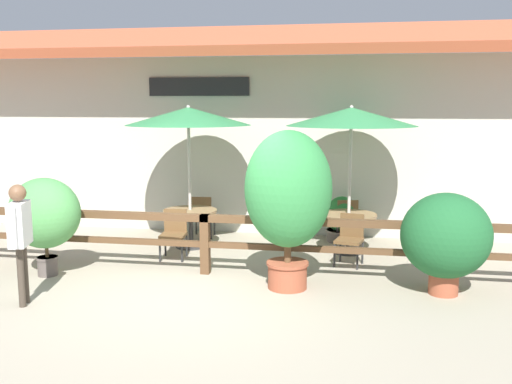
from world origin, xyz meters
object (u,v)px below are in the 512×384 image
at_px(chair_near_streetside, 174,232).
at_px(potted_plant_entrance_palm, 446,237).
at_px(chair_middle_wallside, 346,218).
at_px(pedestrian, 20,228).
at_px(dining_table_middle, 349,221).
at_px(patio_umbrella_near, 188,116).
at_px(potted_plant_tall_tropical, 288,194).
at_px(potted_plant_corner_fern, 45,214).
at_px(chair_near_wallside, 203,214).
at_px(dining_table_near, 190,217).
at_px(chair_middle_streetside, 350,237).
at_px(patio_umbrella_middle, 351,117).
at_px(potted_plant_small_flowering, 342,220).

bearing_deg(chair_near_streetside, potted_plant_entrance_palm, -19.91).
bearing_deg(chair_middle_wallside, pedestrian, 33.11).
bearing_deg(dining_table_middle, patio_umbrella_near, -177.90).
xyz_separation_m(potted_plant_entrance_palm, pedestrian, (-5.60, -1.40, 0.22)).
bearing_deg(potted_plant_tall_tropical, patio_umbrella_near, 134.87).
relative_size(potted_plant_tall_tropical, potted_plant_entrance_palm, 1.59).
bearing_deg(potted_plant_corner_fern, dining_table_middle, 25.34).
relative_size(chair_near_wallside, potted_plant_tall_tropical, 0.37).
bearing_deg(patio_umbrella_near, dining_table_middle, 2.10).
relative_size(dining_table_near, chair_middle_streetside, 1.18).
distance_m(chair_near_wallside, chair_middle_streetside, 3.26).
relative_size(patio_umbrella_near, potted_plant_tall_tropical, 1.14).
height_order(patio_umbrella_near, potted_plant_tall_tropical, patio_umbrella_near).
xyz_separation_m(potted_plant_tall_tropical, potted_plant_entrance_palm, (2.20, 0.11, -0.57)).
bearing_deg(chair_middle_wallside, patio_umbrella_near, 5.00).
height_order(dining_table_near, chair_near_wallside, chair_near_wallside).
distance_m(dining_table_near, potted_plant_tall_tropical, 3.04).
height_order(patio_umbrella_middle, dining_table_middle, patio_umbrella_middle).
bearing_deg(potted_plant_entrance_palm, chair_near_wallside, 147.07).
relative_size(chair_near_wallside, potted_plant_corner_fern, 0.55).
xyz_separation_m(patio_umbrella_middle, dining_table_middle, (0.00, -0.00, -1.86)).
distance_m(chair_near_streetside, potted_plant_corner_fern, 2.16).
bearing_deg(pedestrian, chair_middle_streetside, 106.43).
height_order(patio_umbrella_middle, chair_middle_wallside, patio_umbrella_middle).
height_order(dining_table_middle, potted_plant_small_flowering, potted_plant_small_flowering).
relative_size(potted_plant_entrance_palm, pedestrian, 0.89).
distance_m(chair_near_wallside, patio_umbrella_middle, 3.55).
xyz_separation_m(dining_table_middle, potted_plant_corner_fern, (-4.63, -2.19, 0.40)).
bearing_deg(pedestrian, dining_table_near, 142.71).
xyz_separation_m(patio_umbrella_near, potted_plant_entrance_palm, (4.27, -1.96, -1.61)).
height_order(potted_plant_entrance_palm, potted_plant_corner_fern, potted_plant_corner_fern).
bearing_deg(dining_table_near, patio_umbrella_near, 0.00).
bearing_deg(chair_near_streetside, patio_umbrella_near, 80.58).
bearing_deg(potted_plant_tall_tropical, chair_middle_streetside, 57.69).
xyz_separation_m(chair_middle_wallside, potted_plant_corner_fern, (-4.58, -2.97, 0.50)).
distance_m(patio_umbrella_near, dining_table_middle, 3.46).
relative_size(chair_near_wallside, chair_middle_streetside, 1.00).
xyz_separation_m(potted_plant_corner_fern, pedestrian, (0.38, -1.27, 0.08)).
bearing_deg(chair_near_streetside, dining_table_near, 80.58).
xyz_separation_m(patio_umbrella_near, chair_near_wallside, (0.03, 0.78, -1.96)).
relative_size(chair_middle_streetside, pedestrian, 0.52).
height_order(potted_plant_corner_fern, potted_plant_small_flowering, potted_plant_corner_fern).
relative_size(chair_middle_wallside, potted_plant_corner_fern, 0.55).
xyz_separation_m(chair_middle_streetside, potted_plant_tall_tropical, (-0.88, -1.40, 0.92)).
xyz_separation_m(patio_umbrella_near, pedestrian, (-1.33, -3.36, -1.39)).
bearing_deg(dining_table_middle, potted_plant_entrance_palm, -56.80).
distance_m(dining_table_middle, chair_middle_wallside, 0.79).
distance_m(dining_table_middle, potted_plant_corner_fern, 5.13).
bearing_deg(potted_plant_entrance_palm, chair_middle_wallside, 116.23).
xyz_separation_m(chair_middle_streetside, potted_plant_entrance_palm, (1.32, -1.29, 0.35)).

